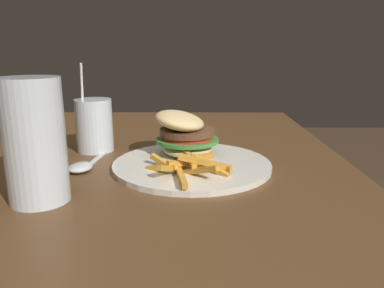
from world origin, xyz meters
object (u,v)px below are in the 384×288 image
(beer_glass, at_px, (35,145))
(spoon, at_px, (84,166))
(juice_glass, at_px, (94,127))
(meal_plate_near, at_px, (188,148))

(beer_glass, xyz_separation_m, spoon, (0.14, -0.02, -0.08))
(juice_glass, bearing_deg, spoon, -174.35)
(meal_plate_near, xyz_separation_m, beer_glass, (-0.19, 0.21, 0.05))
(juice_glass, relative_size, spoon, 1.09)
(spoon, bearing_deg, meal_plate_near, 109.29)
(meal_plate_near, relative_size, spoon, 1.71)
(meal_plate_near, xyz_separation_m, juice_glass, (0.09, 0.20, 0.02))
(meal_plate_near, distance_m, spoon, 0.20)
(meal_plate_near, distance_m, juice_glass, 0.22)
(meal_plate_near, bearing_deg, juice_glass, 66.67)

